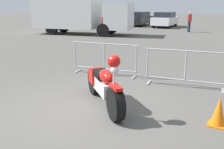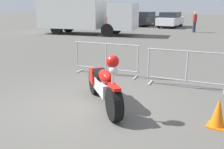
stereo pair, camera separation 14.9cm
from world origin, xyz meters
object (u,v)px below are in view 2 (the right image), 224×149
(crowd_barrier_near, at_px, (106,59))
(pedestrian, at_px, (195,21))
(crowd_barrier_far, at_px, (187,69))
(parked_car_white, at_px, (171,20))
(parked_car_black, at_px, (145,19))
(box_truck, at_px, (82,13))
(motorcycle, at_px, (103,84))
(traffic_cone, at_px, (218,113))
(parked_car_red, at_px, (121,18))

(crowd_barrier_near, height_order, pedestrian, pedestrian)
(crowd_barrier_far, relative_size, parked_car_white, 0.50)
(parked_car_black, distance_m, parked_car_white, 2.94)
(crowd_barrier_far, xyz_separation_m, pedestrian, (-3.26, 15.06, 0.36))
(box_truck, xyz_separation_m, pedestrian, (7.34, 5.92, -0.72))
(parked_car_black, relative_size, pedestrian, 2.69)
(motorcycle, distance_m, crowd_barrier_far, 2.64)
(crowd_barrier_far, height_order, box_truck, box_truck)
(parked_car_black, xyz_separation_m, traffic_cone, (10.65, -21.14, -0.48))
(pedestrian, bearing_deg, parked_car_black, -51.35)
(parked_car_black, bearing_deg, parked_car_red, 88.50)
(crowd_barrier_near, relative_size, parked_car_white, 0.50)
(crowd_barrier_far, distance_m, box_truck, 14.04)
(box_truck, bearing_deg, parked_car_red, 88.49)
(parked_car_black, bearing_deg, motorcycle, -162.04)
(parked_car_red, relative_size, parked_car_white, 0.92)
(crowd_barrier_near, bearing_deg, parked_car_white, 101.63)
(pedestrian, height_order, traffic_cone, pedestrian)
(parked_car_white, distance_m, traffic_cone, 22.31)
(parked_car_black, bearing_deg, box_truck, 170.70)
(crowd_barrier_far, bearing_deg, parked_car_red, 123.22)
(crowd_barrier_near, height_order, parked_car_white, parked_car_white)
(parked_car_red, xyz_separation_m, parked_car_white, (5.87, -0.14, 0.06))
(box_truck, xyz_separation_m, parked_car_black, (1.10, 9.92, -0.87))
(crowd_barrier_far, distance_m, traffic_cone, 2.39)
(parked_car_white, height_order, pedestrian, pedestrian)
(pedestrian, bearing_deg, crowd_barrier_near, 73.54)
(crowd_barrier_far, bearing_deg, box_truck, 139.23)
(parked_car_red, bearing_deg, crowd_barrier_far, -149.74)
(crowd_barrier_far, relative_size, parked_car_black, 0.51)
(crowd_barrier_near, relative_size, crowd_barrier_far, 1.00)
(traffic_cone, bearing_deg, parked_car_black, 116.73)
(crowd_barrier_far, distance_m, parked_car_white, 19.96)
(motorcycle, height_order, crowd_barrier_far, motorcycle)
(crowd_barrier_near, xyz_separation_m, pedestrian, (-0.58, 15.06, 0.36))
(motorcycle, height_order, traffic_cone, motorcycle)
(parked_car_red, height_order, traffic_cone, parked_car_red)
(parked_car_red, relative_size, pedestrian, 2.50)
(parked_car_black, xyz_separation_m, pedestrian, (6.24, -4.00, 0.15))
(parked_car_black, height_order, pedestrian, pedestrian)
(parked_car_red, xyz_separation_m, pedestrian, (9.17, -3.93, 0.21))
(motorcycle, relative_size, crowd_barrier_near, 0.83)
(motorcycle, relative_size, box_truck, 0.24)
(crowd_barrier_near, height_order, box_truck, box_truck)
(motorcycle, xyz_separation_m, parked_car_white, (-5.22, 21.13, 0.26))
(box_truck, xyz_separation_m, traffic_cone, (11.75, -11.22, -1.35))
(motorcycle, bearing_deg, parked_car_red, 159.84)
(crowd_barrier_near, relative_size, parked_car_red, 0.54)
(box_truck, bearing_deg, crowd_barrier_near, -61.15)
(crowd_barrier_near, distance_m, traffic_cone, 4.37)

